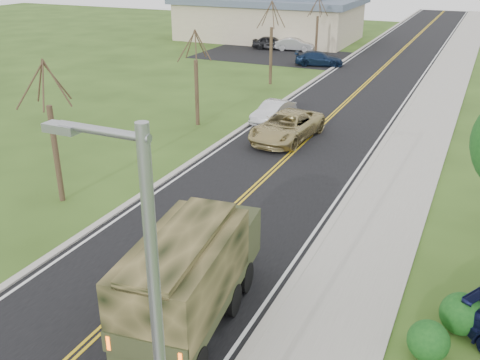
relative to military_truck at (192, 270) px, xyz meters
The scene contains 16 objects.
road 34.91m from the military_truck, 93.62° to the left, with size 8.00×120.00×0.01m, color black.
curb_right 34.90m from the military_truck, 86.80° to the left, with size 0.30×120.00×0.12m, color #9E998E.
sidewalk_right 35.04m from the military_truck, 83.93° to the left, with size 3.20×120.00×0.10m, color #9E998E.
curb_left 35.42m from the military_truck, 100.34° to the left, with size 0.30×120.00×0.10m, color #9E998E.
street_light 6.84m from the military_truck, 64.67° to the right, with size 1.65×0.22×8.00m.
bare_tree_a 10.41m from the military_truck, 152.46° to the left, with size 1.93×2.26×6.08m.
bare_tree_b 19.17m from the military_truck, 118.72° to the left, with size 1.83×2.14×5.73m.
bare_tree_c 30.25m from the military_truck, 107.72° to the left, with size 2.04×2.39×6.42m.
bare_tree_d 41.83m from the military_truck, 102.71° to the left, with size 1.88×2.20×5.91m.
commercial_building 53.94m from the military_truck, 109.71° to the left, with size 25.50×21.50×5.65m.
military_truck is the anchor object (origin of this frame).
suv_champagne 16.78m from the military_truck, 101.12° to the left, with size 2.60×5.64×1.57m, color tan.
sedan_silver 20.07m from the military_truck, 105.04° to the left, with size 1.35×3.86×1.27m, color silver.
lot_car_dark 46.63m from the military_truck, 109.05° to the left, with size 1.66×4.12×1.40m, color black.
lot_car_silver 46.03m from the military_truck, 105.90° to the left, with size 1.43×4.11×1.35m, color #AAAAAF.
lot_car_navy 38.45m from the military_truck, 101.83° to the left, with size 1.81×4.45×1.29m, color #0F1D37.
Camera 1 is at (8.72, -5.67, 9.93)m, focal length 40.00 mm.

